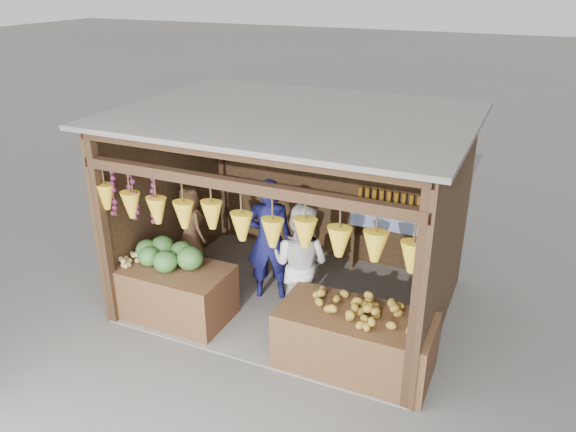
# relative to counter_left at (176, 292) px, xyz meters

# --- Properties ---
(ground) EXTENTS (80.00, 80.00, 0.00)m
(ground) POSITION_rel_counter_left_xyz_m (1.25, 1.01, -0.36)
(ground) COLOR #514F49
(ground) RESTS_ON ground
(stall_structure) EXTENTS (4.30, 3.30, 2.66)m
(stall_structure) POSITION_rel_counter_left_xyz_m (1.22, 0.96, 1.31)
(stall_structure) COLOR slate
(stall_structure) RESTS_ON ground
(back_shelf) EXTENTS (1.25, 0.32, 1.32)m
(back_shelf) POSITION_rel_counter_left_xyz_m (2.30, 2.29, 0.51)
(back_shelf) COLOR #382314
(back_shelf) RESTS_ON ground
(counter_left) EXTENTS (1.44, 0.85, 0.72)m
(counter_left) POSITION_rel_counter_left_xyz_m (0.00, 0.00, 0.00)
(counter_left) COLOR #522D1B
(counter_left) RESTS_ON ground
(counter_right) EXTENTS (1.76, 0.85, 0.72)m
(counter_right) POSITION_rel_counter_left_xyz_m (2.48, -0.05, 0.00)
(counter_right) COLOR #472A17
(counter_right) RESTS_ON ground
(stool) EXTENTS (0.32, 0.32, 0.30)m
(stool) POSITION_rel_counter_left_xyz_m (-0.36, 0.96, -0.21)
(stool) COLOR black
(stool) RESTS_ON ground
(man_standing) EXTENTS (0.76, 0.63, 1.77)m
(man_standing) POSITION_rel_counter_left_xyz_m (0.91, 0.95, 0.53)
(man_standing) COLOR #14144D
(man_standing) RESTS_ON ground
(woman_standing) EXTENTS (0.84, 0.68, 1.63)m
(woman_standing) POSITION_rel_counter_left_xyz_m (1.51, 0.63, 0.46)
(woman_standing) COLOR white
(woman_standing) RESTS_ON ground
(vendor_seated) EXTENTS (0.66, 0.58, 1.14)m
(vendor_seated) POSITION_rel_counter_left_xyz_m (-0.36, 0.96, 0.51)
(vendor_seated) COLOR brown
(vendor_seated) RESTS_ON stool
(melon_pile) EXTENTS (1.00, 0.50, 0.32)m
(melon_pile) POSITION_rel_counter_left_xyz_m (-0.11, 0.06, 0.52)
(melon_pile) COLOR #155116
(melon_pile) RESTS_ON counter_left
(tanfruit_pile) EXTENTS (0.34, 0.40, 0.13)m
(tanfruit_pile) POSITION_rel_counter_left_xyz_m (-0.61, -0.10, 0.43)
(tanfruit_pile) COLOR #AC864F
(tanfruit_pile) RESTS_ON counter_left
(mango_pile) EXTENTS (1.40, 0.64, 0.22)m
(mango_pile) POSITION_rel_counter_left_xyz_m (2.52, -0.03, 0.47)
(mango_pile) COLOR #B25017
(mango_pile) RESTS_ON counter_right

